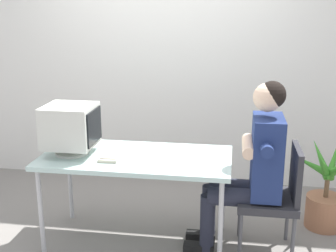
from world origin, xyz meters
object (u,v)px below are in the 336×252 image
Objects in this scene: desk at (136,162)px; crt_monitor at (71,126)px; office_chair at (276,194)px; keyboard at (114,152)px; person_seated at (253,162)px; potted_plant at (326,196)px.

crt_monitor is (-0.51, -0.03, 0.27)m from desk.
office_chair is at bearing 0.50° from desk.
office_chair is (1.27, -0.01, -0.27)m from keyboard.
person_seated reaches higher than office_chair.
desk is 1.10m from office_chair.
office_chair is 1.14× the size of potted_plant.
keyboard is at bearing -165.38° from potted_plant.
desk is at bearing -162.89° from potted_plant.
crt_monitor reaches higher than office_chair.
crt_monitor is at bearing -178.46° from office_chair.
office_chair is 0.64× the size of person_seated.
keyboard is 0.34× the size of person_seated.
desk is 0.90m from person_seated.
keyboard is 1.29m from office_chair.
office_chair reaches higher than keyboard.
crt_monitor reaches higher than desk.
keyboard is 0.53× the size of office_chair.
crt_monitor is 0.39m from keyboard.
crt_monitor is 1.42m from person_seated.
keyboard is at bearing 172.65° from desk.
desk is 1.94× the size of potted_plant.
keyboard is 1.85m from potted_plant.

